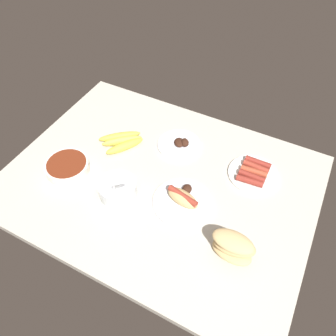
{
  "coord_description": "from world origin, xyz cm",
  "views": [
    {
      "loc": [
        41.22,
        -71.95,
        103.34
      ],
      "look_at": [
        1.31,
        4.86,
        3.0
      ],
      "focal_mm": 35.41,
      "sensor_mm": 36.0,
      "label": 1
    }
  ],
  "objects_px": {
    "plate_hotdog_assembled": "(183,200)",
    "bowl_coleslaw": "(118,188)",
    "plate_sausages": "(253,173)",
    "bread_stack": "(233,246)",
    "plate_grilled_meat": "(180,144)",
    "banana_bunch": "(122,141)",
    "bowl_chili": "(67,166)"
  },
  "relations": [
    {
      "from": "bread_stack",
      "to": "bowl_coleslaw",
      "type": "height_order",
      "value": "bowl_coleslaw"
    },
    {
      "from": "bread_stack",
      "to": "plate_grilled_meat",
      "type": "height_order",
      "value": "bread_stack"
    },
    {
      "from": "plate_hotdog_assembled",
      "to": "plate_sausages",
      "type": "xyz_separation_m",
      "value": [
        0.19,
        0.25,
        -0.01
      ]
    },
    {
      "from": "plate_hotdog_assembled",
      "to": "bowl_coleslaw",
      "type": "bearing_deg",
      "value": -161.88
    },
    {
      "from": "bread_stack",
      "to": "bowl_coleslaw",
      "type": "bearing_deg",
      "value": 175.44
    },
    {
      "from": "plate_hotdog_assembled",
      "to": "banana_bunch",
      "type": "distance_m",
      "value": 0.4
    },
    {
      "from": "bowl_chili",
      "to": "plate_sausages",
      "type": "relative_size",
      "value": 0.87
    },
    {
      "from": "bread_stack",
      "to": "plate_sausages",
      "type": "height_order",
      "value": "bread_stack"
    },
    {
      "from": "bread_stack",
      "to": "banana_bunch",
      "type": "xyz_separation_m",
      "value": [
        -0.61,
        0.27,
        -0.04
      ]
    },
    {
      "from": "plate_grilled_meat",
      "to": "plate_sausages",
      "type": "height_order",
      "value": "plate_grilled_meat"
    },
    {
      "from": "bowl_coleslaw",
      "to": "bowl_chili",
      "type": "relative_size",
      "value": 0.86
    },
    {
      "from": "bread_stack",
      "to": "bowl_chili",
      "type": "relative_size",
      "value": 0.86
    },
    {
      "from": "bread_stack",
      "to": "plate_hotdog_assembled",
      "type": "height_order",
      "value": "bread_stack"
    },
    {
      "from": "bowl_chili",
      "to": "plate_sausages",
      "type": "bearing_deg",
      "value": 25.52
    },
    {
      "from": "bowl_chili",
      "to": "plate_sausages",
      "type": "height_order",
      "value": "bowl_chili"
    },
    {
      "from": "bowl_coleslaw",
      "to": "bowl_chili",
      "type": "distance_m",
      "value": 0.25
    },
    {
      "from": "banana_bunch",
      "to": "plate_grilled_meat",
      "type": "distance_m",
      "value": 0.25
    },
    {
      "from": "plate_hotdog_assembled",
      "to": "plate_sausages",
      "type": "height_order",
      "value": "plate_hotdog_assembled"
    },
    {
      "from": "bread_stack",
      "to": "plate_sausages",
      "type": "distance_m",
      "value": 0.37
    },
    {
      "from": "banana_bunch",
      "to": "plate_sausages",
      "type": "height_order",
      "value": "banana_bunch"
    },
    {
      "from": "banana_bunch",
      "to": "plate_grilled_meat",
      "type": "xyz_separation_m",
      "value": [
        0.23,
        0.11,
        -0.01
      ]
    },
    {
      "from": "bread_stack",
      "to": "plate_hotdog_assembled",
      "type": "bearing_deg",
      "value": 153.94
    },
    {
      "from": "plate_sausages",
      "to": "bread_stack",
      "type": "bearing_deg",
      "value": -83.54
    },
    {
      "from": "plate_hotdog_assembled",
      "to": "bread_stack",
      "type": "bearing_deg",
      "value": -26.06
    },
    {
      "from": "bread_stack",
      "to": "bowl_chili",
      "type": "height_order",
      "value": "bread_stack"
    },
    {
      "from": "plate_sausages",
      "to": "bowl_chili",
      "type": "bearing_deg",
      "value": -154.48
    },
    {
      "from": "bowl_coleslaw",
      "to": "plate_sausages",
      "type": "height_order",
      "value": "bowl_coleslaw"
    },
    {
      "from": "bread_stack",
      "to": "plate_hotdog_assembled",
      "type": "xyz_separation_m",
      "value": [
        -0.24,
        0.12,
        -0.04
      ]
    },
    {
      "from": "plate_grilled_meat",
      "to": "plate_sausages",
      "type": "bearing_deg",
      "value": -2.03
    },
    {
      "from": "banana_bunch",
      "to": "plate_sausages",
      "type": "relative_size",
      "value": 0.98
    },
    {
      "from": "bowl_coleslaw",
      "to": "bowl_chili",
      "type": "bearing_deg",
      "value": 178.57
    },
    {
      "from": "plate_grilled_meat",
      "to": "plate_sausages",
      "type": "xyz_separation_m",
      "value": [
        0.34,
        -0.01,
        0.0
      ]
    }
  ]
}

